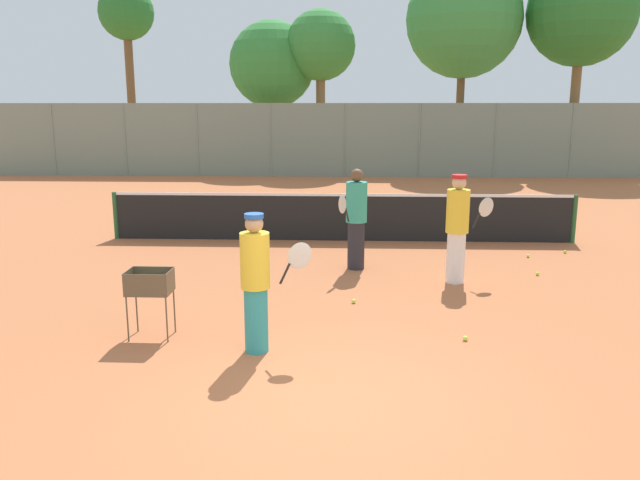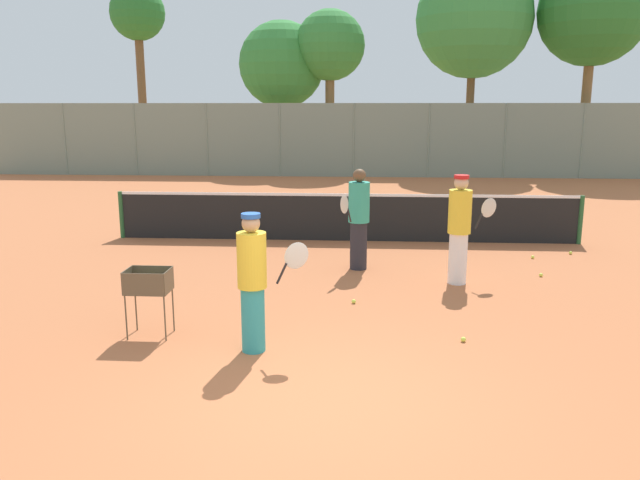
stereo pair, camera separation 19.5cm
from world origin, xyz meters
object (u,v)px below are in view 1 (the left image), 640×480
player_red_cap (256,281)px  player_yellow_shirt (457,227)px  player_white_outfit (356,218)px  ball_cart (150,288)px  parked_car (520,158)px  tennis_net (341,216)px

player_red_cap → player_yellow_shirt: player_yellow_shirt is taller
player_white_outfit → ball_cart: size_ratio=2.06×
player_white_outfit → parked_car: (7.72, 17.80, -0.29)m
player_red_cap → parked_car: 23.64m
parked_car → tennis_net: bearing=-117.6°
tennis_net → player_white_outfit: player_white_outfit is taller
tennis_net → ball_cart: (-2.41, -6.11, 0.12)m
tennis_net → player_red_cap: player_red_cap is taller
tennis_net → parked_car: bearing=62.4°
player_white_outfit → player_yellow_shirt: player_white_outfit is taller
player_white_outfit → parked_car: size_ratio=0.44×
tennis_net → player_yellow_shirt: (2.00, -3.32, 0.40)m
parked_car → player_red_cap: bearing=-112.3°
parked_car → player_white_outfit: bearing=-113.4°
ball_cart → parked_car: parked_car is taller
tennis_net → ball_cart: 6.57m
parked_car → ball_cart: bearing=-115.9°
player_white_outfit → ball_cart: 4.55m
tennis_net → ball_cart: size_ratio=11.50×
player_white_outfit → player_red_cap: size_ratio=1.08×
tennis_net → player_red_cap: size_ratio=6.01×
player_white_outfit → player_yellow_shirt: (1.70, -0.85, 0.01)m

